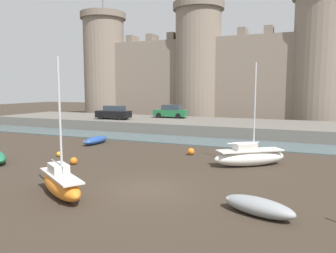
% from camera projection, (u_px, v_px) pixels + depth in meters
% --- Properties ---
extents(ground_plane, '(160.00, 160.00, 0.00)m').
position_uv_depth(ground_plane, '(147.00, 190.00, 15.78)').
color(ground_plane, '#382D23').
extents(water_channel, '(80.00, 4.50, 0.10)m').
position_uv_depth(water_channel, '(221.00, 143.00, 29.19)').
color(water_channel, slate).
rests_on(water_channel, ground).
extents(quay_road, '(61.58, 10.00, 1.20)m').
position_uv_depth(quay_road, '(237.00, 128.00, 35.76)').
color(quay_road, '#666059').
rests_on(quay_road, ground).
extents(castle, '(57.05, 7.48, 20.22)m').
position_uv_depth(castle, '(255.00, 67.00, 45.51)').
color(castle, gray).
rests_on(castle, ground).
extents(sailboat_midflat_centre, '(4.09, 3.12, 6.23)m').
position_uv_depth(sailboat_midflat_centre, '(61.00, 183.00, 14.85)').
color(sailboat_midflat_centre, orange).
rests_on(sailboat_midflat_centre, ground).
extents(sailboat_near_channel_right, '(4.62, 3.97, 6.46)m').
position_uv_depth(sailboat_near_channel_right, '(249.00, 156.00, 20.64)').
color(sailboat_near_channel_right, silver).
rests_on(sailboat_near_channel_right, ground).
extents(rowboat_near_channel_left, '(3.08, 1.89, 0.69)m').
position_uv_depth(rowboat_near_channel_left, '(258.00, 206.00, 12.59)').
color(rowboat_near_channel_left, gray).
rests_on(rowboat_near_channel_left, ground).
extents(rowboat_foreground_left, '(1.03, 3.19, 0.65)m').
position_uv_depth(rowboat_foreground_left, '(96.00, 140.00, 28.80)').
color(rowboat_foreground_left, '#234793').
rests_on(rowboat_foreground_left, ground).
extents(mooring_buoy_near_shore, '(0.47, 0.47, 0.47)m').
position_uv_depth(mooring_buoy_near_shore, '(74.00, 161.00, 21.01)').
color(mooring_buoy_near_shore, orange).
rests_on(mooring_buoy_near_shore, ground).
extents(mooring_buoy_near_channel, '(0.37, 0.37, 0.37)m').
position_uv_depth(mooring_buoy_near_channel, '(59.00, 154.00, 23.42)').
color(mooring_buoy_near_channel, orange).
rests_on(mooring_buoy_near_channel, ground).
extents(mooring_buoy_off_centre, '(0.51, 0.51, 0.51)m').
position_uv_depth(mooring_buoy_off_centre, '(191.00, 151.00, 24.03)').
color(mooring_buoy_off_centre, orange).
rests_on(mooring_buoy_off_centre, ground).
extents(car_quay_centre_east, '(4.19, 2.05, 1.62)m').
position_uv_depth(car_quay_centre_east, '(114.00, 113.00, 39.09)').
color(car_quay_centre_east, black).
rests_on(car_quay_centre_east, quay_road).
extents(car_quay_centre_west, '(4.19, 2.05, 1.62)m').
position_uv_depth(car_quay_centre_west, '(171.00, 112.00, 41.00)').
color(car_quay_centre_west, '#1E6638').
rests_on(car_quay_centre_west, quay_road).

